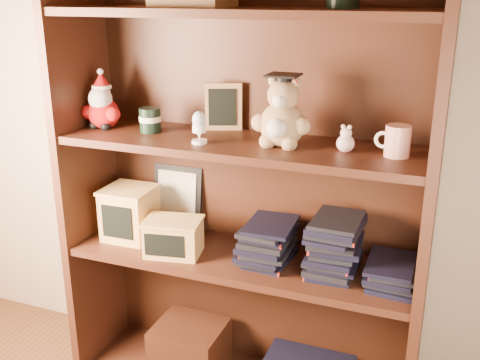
% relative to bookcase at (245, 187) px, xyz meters
% --- Properties ---
extents(bookcase, '(1.20, 0.35, 1.60)m').
position_rel_bookcase_xyz_m(bookcase, '(0.00, 0.00, 0.00)').
color(bookcase, '#3D1D11').
rests_on(bookcase, ground).
extents(shelf_lower, '(1.14, 0.33, 0.02)m').
position_rel_bookcase_xyz_m(shelf_lower, '(0.00, -0.05, -0.24)').
color(shelf_lower, '#3D1D11').
rests_on(shelf_lower, ground).
extents(shelf_upper, '(1.14, 0.33, 0.02)m').
position_rel_bookcase_xyz_m(shelf_upper, '(0.00, -0.05, 0.16)').
color(shelf_upper, '#3D1D11').
rests_on(shelf_upper, ground).
extents(santa_plush, '(0.15, 0.11, 0.21)m').
position_rel_bookcase_xyz_m(santa_plush, '(-0.50, -0.06, 0.25)').
color(santa_plush, '#A50F0F').
rests_on(santa_plush, shelf_upper).
extents(teachers_tin, '(0.07, 0.07, 0.08)m').
position_rel_bookcase_xyz_m(teachers_tin, '(-0.32, -0.05, 0.21)').
color(teachers_tin, black).
rests_on(teachers_tin, shelf_upper).
extents(chalkboard_plaque, '(0.12, 0.09, 0.16)m').
position_rel_bookcase_xyz_m(chalkboard_plaque, '(-0.10, 0.06, 0.25)').
color(chalkboard_plaque, '#9E7547').
rests_on(chalkboard_plaque, shelf_upper).
extents(egg_cup, '(0.05, 0.05, 0.10)m').
position_rel_bookcase_xyz_m(egg_cup, '(-0.10, -0.13, 0.23)').
color(egg_cup, white).
rests_on(egg_cup, shelf_upper).
extents(grad_teddy_bear, '(0.18, 0.16, 0.22)m').
position_rel_bookcase_xyz_m(grad_teddy_bear, '(0.14, -0.06, 0.26)').
color(grad_teddy_bear, tan).
rests_on(grad_teddy_bear, shelf_upper).
extents(pink_figurine, '(0.05, 0.05, 0.08)m').
position_rel_bookcase_xyz_m(pink_figurine, '(0.33, -0.05, 0.20)').
color(pink_figurine, beige).
rests_on(pink_figurine, shelf_upper).
extents(teacher_mug, '(0.10, 0.07, 0.09)m').
position_rel_bookcase_xyz_m(teacher_mug, '(0.48, -0.05, 0.22)').
color(teacher_mug, silver).
rests_on(teacher_mug, shelf_upper).
extents(certificate_frame, '(0.19, 0.05, 0.24)m').
position_rel_bookcase_xyz_m(certificate_frame, '(-0.30, 0.09, -0.11)').
color(certificate_frame, black).
rests_on(certificate_frame, shelf_lower).
extents(treats_box, '(0.18, 0.18, 0.19)m').
position_rel_bookcase_xyz_m(treats_box, '(-0.42, -0.05, -0.13)').
color(treats_box, tan).
rests_on(treats_box, shelf_lower).
extents(pencils_box, '(0.21, 0.17, 0.12)m').
position_rel_bookcase_xyz_m(pencils_box, '(-0.21, -0.12, -0.17)').
color(pencils_box, tan).
rests_on(pencils_box, shelf_lower).
extents(book_stack_left, '(0.14, 0.20, 0.14)m').
position_rel_bookcase_xyz_m(book_stack_left, '(0.10, -0.05, -0.16)').
color(book_stack_left, black).
rests_on(book_stack_left, shelf_lower).
extents(book_stack_mid, '(0.14, 0.20, 0.19)m').
position_rel_bookcase_xyz_m(book_stack_mid, '(0.32, -0.05, -0.13)').
color(book_stack_mid, black).
rests_on(book_stack_mid, shelf_lower).
extents(book_stack_right, '(0.14, 0.20, 0.08)m').
position_rel_bookcase_xyz_m(book_stack_right, '(0.50, -0.05, -0.19)').
color(book_stack_right, black).
rests_on(book_stack_right, shelf_lower).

